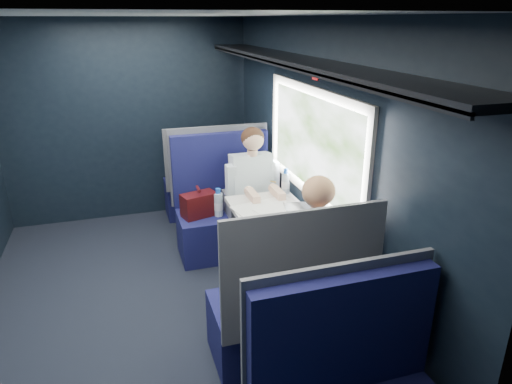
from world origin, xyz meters
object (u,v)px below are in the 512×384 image
object	(u,v)px
seat_row_front	(208,184)
cup	(286,187)
man	(254,188)
woman	(313,252)
laptop	(306,203)
bottle_small	(285,183)
seat_bay_near	(225,212)
seat_bay_far	(287,309)
table	(271,222)

from	to	relation	value
seat_row_front	cup	xyz separation A→B (m)	(0.48, -1.36, 0.38)
seat_row_front	man	bearing A→B (deg)	-77.17
woman	laptop	world-z (taller)	woman
seat_row_front	cup	world-z (taller)	seat_row_front
bottle_small	cup	distance (m)	0.07
seat_bay_near	laptop	xyz separation A→B (m)	(0.51, -0.89, 0.39)
seat_bay_far	cup	size ratio (longest dim) A/B	13.34
seat_row_front	woman	xyz separation A→B (m)	(0.25, -2.50, 0.32)
man	woman	distance (m)	1.41
woman	laptop	size ratio (longest dim) A/B	3.55
seat_bay_far	man	bearing A→B (deg)	80.97
bottle_small	seat_bay_near	bearing A→B (deg)	136.10
cup	laptop	bearing A→B (deg)	-88.37
seat_row_front	laptop	bearing A→B (deg)	-74.79
laptop	woman	bearing A→B (deg)	-109.39
table	seat_row_front	bearing A→B (deg)	95.80
seat_bay_near	man	world-z (taller)	man
seat_bay_far	laptop	distance (m)	1.06
seat_bay_near	man	distance (m)	0.43
woman	cup	distance (m)	1.17
table	seat_bay_near	world-z (taller)	seat_bay_near
laptop	cup	bearing A→B (deg)	91.63
seat_bay_far	laptop	world-z (taller)	seat_bay_far
laptop	seat_bay_far	bearing A→B (deg)	-119.89
table	woman	xyz separation A→B (m)	(0.07, -0.71, 0.06)
seat_row_front	woman	bearing A→B (deg)	-84.30
table	laptop	distance (m)	0.34
seat_bay_near	bottle_small	world-z (taller)	seat_bay_near
table	woman	distance (m)	0.71
table	cup	xyz separation A→B (m)	(0.30, 0.44, 0.12)
seat_bay_near	seat_bay_far	world-z (taller)	same
laptop	table	bearing A→B (deg)	176.86
seat_bay_near	laptop	world-z (taller)	seat_bay_near
seat_bay_near	seat_row_front	world-z (taller)	seat_bay_near
laptop	cup	distance (m)	0.46
seat_bay_near	seat_bay_far	bearing A→B (deg)	-89.59
seat_bay_far	bottle_small	distance (m)	1.43
seat_bay_near	woman	world-z (taller)	woman
laptop	cup	size ratio (longest dim) A/B	3.94
woman	cup	bearing A→B (deg)	78.67
seat_bay_far	bottle_small	world-z (taller)	seat_bay_far
man	woman	xyz separation A→B (m)	(0.00, -1.41, 0.01)
seat_row_front	laptop	world-z (taller)	seat_row_front
seat_bay_near	woman	xyz separation A→B (m)	(0.26, -1.58, 0.31)
seat_bay_near	bottle_small	bearing A→B (deg)	-43.90
woman	bottle_small	size ratio (longest dim) A/B	5.43
seat_bay_near	cup	bearing A→B (deg)	-41.17
table	bottle_small	world-z (taller)	bottle_small
seat_row_front	cup	bearing A→B (deg)	-70.51
seat_bay_far	laptop	xyz separation A→B (m)	(0.49, 0.86, 0.39)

